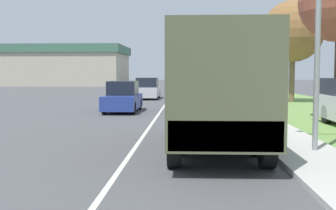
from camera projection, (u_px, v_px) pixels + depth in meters
ground_plane at (172, 95)px, 39.88m from camera, size 180.00×180.00×0.00m
lane_centre_stripe at (172, 95)px, 39.88m from camera, size 0.12×120.00×0.00m
sidewalk_right at (219, 95)px, 39.67m from camera, size 1.80×120.00×0.12m
grass_strip_right at (266, 95)px, 39.47m from camera, size 7.00×120.00×0.02m
military_truck at (215, 87)px, 11.15m from camera, size 2.34×6.68×3.19m
car_nearest_ahead at (123, 98)px, 22.78m from camera, size 1.70×4.26×1.66m
car_second_ahead at (147, 89)px, 34.24m from camera, size 1.88×4.65×1.71m
tree_far_right at (293, 32)px, 29.76m from camera, size 4.35×4.35×7.20m
building_distant at (69, 66)px, 71.28m from camera, size 19.38×14.51×6.59m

